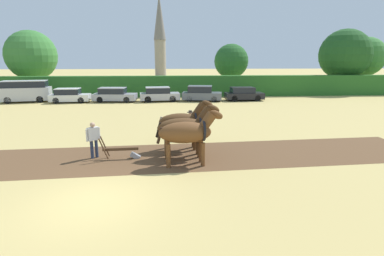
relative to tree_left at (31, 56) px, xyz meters
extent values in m
plane|color=tan|center=(14.92, -30.75, -4.74)|extent=(240.00, 240.00, 0.00)
cube|color=brown|center=(12.98, -26.70, -4.74)|extent=(33.11, 6.06, 0.01)
cube|color=#286023|center=(14.92, -4.15, -3.53)|extent=(72.35, 1.25, 2.42)
cylinder|color=#423323|center=(0.00, 0.00, -3.21)|extent=(0.44, 0.44, 3.07)
sphere|color=#387533|center=(0.00, 0.00, 0.01)|extent=(6.13, 6.13, 6.13)
cylinder|color=#4C3823|center=(25.45, 1.12, -3.35)|extent=(0.44, 0.44, 2.78)
sphere|color=#235623|center=(25.45, 1.12, -0.71)|extent=(4.56, 4.56, 4.56)
cylinder|color=#4C3823|center=(39.88, -1.14, -3.19)|extent=(0.44, 0.44, 3.12)
sphere|color=#1E4C1E|center=(39.88, -1.14, 0.15)|extent=(6.45, 6.45, 6.45)
cylinder|color=#423323|center=(44.02, 0.96, -3.17)|extent=(0.44, 0.44, 3.15)
sphere|color=#387533|center=(44.02, 0.96, -0.13)|extent=(5.33, 5.33, 5.33)
cylinder|color=gray|center=(14.71, 36.08, -0.39)|extent=(2.71, 2.71, 8.70)
cone|color=slate|center=(14.71, 36.08, 9.28)|extent=(2.98, 2.98, 10.64)
ellipsoid|color=brown|center=(17.97, -27.53, -3.33)|extent=(2.26, 1.08, 0.90)
cylinder|color=brown|center=(18.68, -27.23, -4.24)|extent=(0.18, 0.18, 1.01)
cylinder|color=brown|center=(18.71, -27.75, -4.24)|extent=(0.18, 0.18, 1.01)
cylinder|color=brown|center=(17.24, -27.31, -4.24)|extent=(0.18, 0.18, 1.01)
cylinder|color=brown|center=(17.27, -27.83, -4.24)|extent=(0.18, 0.18, 1.01)
cylinder|color=brown|center=(18.91, -27.48, -2.87)|extent=(0.78, 0.47, 0.83)
ellipsoid|color=brown|center=(19.28, -27.45, -2.61)|extent=(0.69, 0.30, 0.54)
cube|color=black|center=(19.08, -27.47, -2.68)|extent=(0.38, 0.10, 0.50)
cylinder|color=black|center=(16.93, -27.59, -3.43)|extent=(0.30, 0.14, 0.71)
torus|color=black|center=(18.75, -27.48, -3.26)|extent=(0.16, 0.92, 0.92)
ellipsoid|color=#513319|center=(17.91, -26.40, -3.37)|extent=(2.33, 1.02, 0.84)
cylinder|color=#513319|center=(18.63, -26.12, -4.25)|extent=(0.18, 0.18, 1.00)
cylinder|color=#513319|center=(18.66, -26.60, -4.25)|extent=(0.18, 0.18, 1.00)
cylinder|color=#513319|center=(17.15, -26.21, -4.25)|extent=(0.18, 0.18, 1.00)
cylinder|color=#513319|center=(17.18, -26.69, -4.25)|extent=(0.18, 0.18, 1.00)
cylinder|color=#513319|center=(18.87, -26.35, -2.87)|extent=(0.84, 0.45, 0.93)
ellipsoid|color=#513319|center=(19.31, -26.32, -2.55)|extent=(0.69, 0.30, 0.54)
cube|color=black|center=(19.07, -26.34, -2.69)|extent=(0.45, 0.11, 0.60)
cylinder|color=black|center=(16.83, -26.47, -3.46)|extent=(0.30, 0.14, 0.71)
torus|color=black|center=(18.70, -26.36, -3.30)|extent=(0.16, 0.87, 0.86)
ellipsoid|color=#513319|center=(17.84, -25.28, -3.34)|extent=(2.14, 0.97, 0.80)
cylinder|color=#513319|center=(18.51, -25.01, -4.22)|extent=(0.18, 0.18, 1.05)
cylinder|color=#513319|center=(18.53, -25.47, -4.22)|extent=(0.18, 0.18, 1.05)
cylinder|color=#513319|center=(17.15, -25.09, -4.22)|extent=(0.18, 0.18, 1.05)
cylinder|color=#513319|center=(17.17, -25.55, -4.22)|extent=(0.18, 0.18, 1.05)
cylinder|color=#513319|center=(18.73, -25.23, -2.83)|extent=(0.83, 0.43, 0.93)
ellipsoid|color=#513319|center=(19.18, -25.20, -2.51)|extent=(0.69, 0.30, 0.54)
cube|color=gray|center=(18.93, -25.21, -2.66)|extent=(0.45, 0.11, 0.60)
cylinder|color=gray|center=(16.85, -25.34, -3.42)|extent=(0.30, 0.14, 0.71)
torus|color=black|center=(18.57, -25.24, -3.27)|extent=(0.16, 0.84, 0.83)
cube|color=#4C331E|center=(15.12, -26.57, -4.29)|extent=(1.58, 0.19, 0.12)
cube|color=#939399|center=(15.75, -26.53, -4.64)|extent=(0.49, 0.23, 0.39)
cylinder|color=#4C331E|center=(14.39, -26.41, -4.19)|extent=(0.40, 0.08, 0.96)
cylinder|color=#4C331E|center=(14.42, -26.81, -4.19)|extent=(0.40, 0.08, 0.96)
cylinder|color=#28334C|center=(13.99, -26.30, -4.33)|extent=(0.14, 0.14, 0.83)
cylinder|color=#28334C|center=(13.82, -26.43, -4.33)|extent=(0.14, 0.14, 0.83)
cube|color=silver|center=(13.90, -26.37, -3.62)|extent=(0.50, 0.46, 0.59)
sphere|color=tan|center=(13.90, -26.37, -3.20)|extent=(0.23, 0.23, 0.23)
cylinder|color=silver|center=(14.12, -26.18, -3.64)|extent=(0.09, 0.09, 0.55)
cylinder|color=silver|center=(13.68, -26.55, -3.64)|extent=(0.09, 0.09, 0.55)
cylinder|color=#38332D|center=(18.51, -23.08, -4.36)|extent=(0.14, 0.14, 0.77)
cylinder|color=#38332D|center=(18.42, -23.27, -4.36)|extent=(0.14, 0.14, 0.77)
cube|color=#3D5184|center=(18.46, -23.17, -3.70)|extent=(0.37, 0.49, 0.54)
sphere|color=tan|center=(18.46, -23.17, -3.32)|extent=(0.21, 0.21, 0.21)
cylinder|color=#3D5184|center=(18.58, -22.93, -3.73)|extent=(0.09, 0.09, 0.51)
cylinder|color=#3D5184|center=(18.35, -23.42, -3.73)|extent=(0.09, 0.09, 0.51)
cylinder|color=#42382D|center=(18.46, -23.17, -3.26)|extent=(0.40, 0.40, 0.02)
cylinder|color=#42382D|center=(18.46, -23.17, -3.21)|extent=(0.20, 0.20, 0.10)
cube|color=#BCBCC1|center=(2.40, -7.74, -3.90)|extent=(5.02, 2.70, 1.33)
cube|color=black|center=(2.40, -7.74, -2.92)|extent=(4.42, 2.41, 0.63)
cube|color=#BCBCC1|center=(2.40, -7.74, -2.57)|extent=(4.42, 2.41, 0.06)
cylinder|color=black|center=(3.71, -6.66, -4.41)|extent=(0.70, 0.34, 0.67)
cylinder|color=black|center=(4.00, -8.30, -4.41)|extent=(0.70, 0.34, 0.67)
cylinder|color=black|center=(0.80, -7.19, -4.41)|extent=(0.70, 0.34, 0.67)
cylinder|color=black|center=(1.10, -8.82, -4.41)|extent=(0.70, 0.34, 0.67)
cube|color=silver|center=(7.06, -8.35, -4.24)|extent=(3.95, 1.94, 0.66)
cube|color=black|center=(6.87, -8.36, -3.64)|extent=(2.40, 1.68, 0.55)
cube|color=silver|center=(6.87, -8.36, -3.33)|extent=(2.40, 1.68, 0.06)
cylinder|color=black|center=(8.21, -7.54, -4.44)|extent=(0.63, 0.25, 0.62)
cylinder|color=black|center=(8.30, -9.03, -4.44)|extent=(0.63, 0.25, 0.62)
cylinder|color=black|center=(5.82, -7.67, -4.44)|extent=(0.63, 0.25, 0.62)
cylinder|color=black|center=(5.91, -9.17, -4.44)|extent=(0.63, 0.25, 0.62)
cube|color=#9E9EA8|center=(11.54, -8.15, -4.24)|extent=(4.51, 2.03, 0.68)
cube|color=black|center=(11.32, -8.14, -3.61)|extent=(2.74, 1.73, 0.56)
cube|color=#9E9EA8|center=(11.32, -8.14, -3.30)|extent=(2.74, 1.73, 0.06)
cylinder|color=black|center=(12.95, -7.51, -4.44)|extent=(0.63, 0.27, 0.62)
cylinder|color=black|center=(12.84, -8.99, -4.44)|extent=(0.63, 0.27, 0.62)
cylinder|color=black|center=(10.23, -7.31, -4.44)|extent=(0.63, 0.27, 0.62)
cylinder|color=black|center=(10.12, -8.79, -4.44)|extent=(0.63, 0.27, 0.62)
cube|color=#A8A8B2|center=(16.16, -8.12, -4.22)|extent=(4.26, 2.22, 0.69)
cube|color=black|center=(15.96, -8.14, -3.59)|extent=(2.61, 1.87, 0.56)
cube|color=#A8A8B2|center=(15.96, -8.14, -3.28)|extent=(2.61, 1.87, 0.06)
cylinder|color=black|center=(17.34, -7.20, -4.41)|extent=(0.69, 0.29, 0.67)
cylinder|color=black|center=(17.51, -8.77, -4.41)|extent=(0.69, 0.29, 0.67)
cylinder|color=black|center=(14.82, -7.47, -4.41)|extent=(0.69, 0.29, 0.67)
cylinder|color=black|center=(14.99, -9.04, -4.41)|extent=(0.69, 0.29, 0.67)
cube|color=#565B66|center=(20.62, -8.10, -4.21)|extent=(4.35, 2.39, 0.74)
cube|color=black|center=(20.42, -8.06, -3.53)|extent=(2.70, 1.96, 0.63)
cube|color=#565B66|center=(20.42, -8.06, -3.18)|extent=(2.70, 1.96, 0.06)
cylinder|color=black|center=(22.01, -7.54, -4.44)|extent=(0.63, 0.31, 0.60)
cylinder|color=black|center=(21.77, -9.06, -4.44)|extent=(0.63, 0.31, 0.60)
cylinder|color=black|center=(19.48, -7.13, -4.44)|extent=(0.63, 0.31, 0.60)
cylinder|color=black|center=(19.24, -8.66, -4.44)|extent=(0.63, 0.31, 0.60)
cube|color=black|center=(25.16, -8.03, -4.24)|extent=(4.10, 2.00, 0.65)
cube|color=black|center=(24.96, -8.04, -3.65)|extent=(2.48, 1.75, 0.53)
cube|color=black|center=(24.96, -8.04, -3.36)|extent=(2.48, 1.75, 0.06)
cylinder|color=black|center=(26.38, -7.17, -4.42)|extent=(0.65, 0.25, 0.64)
cylinder|color=black|center=(26.44, -8.79, -4.42)|extent=(0.65, 0.25, 0.64)
cylinder|color=black|center=(23.88, -7.27, -4.42)|extent=(0.65, 0.25, 0.64)
cylinder|color=black|center=(23.95, -8.89, -4.42)|extent=(0.65, 0.25, 0.64)
camera|label=1|loc=(17.46, -39.60, -0.32)|focal=28.00mm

